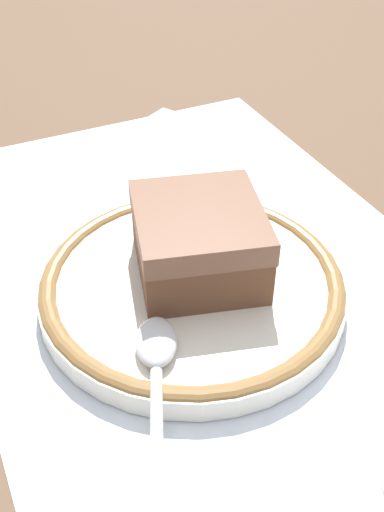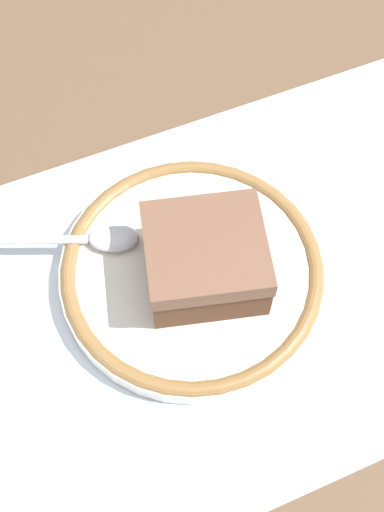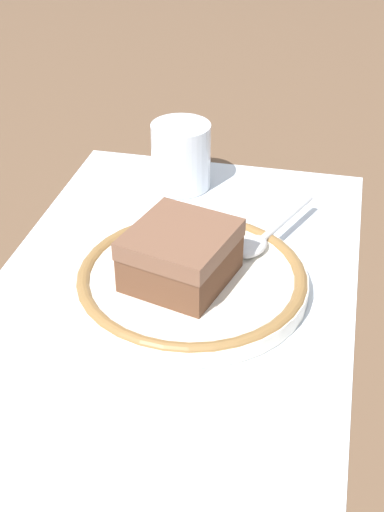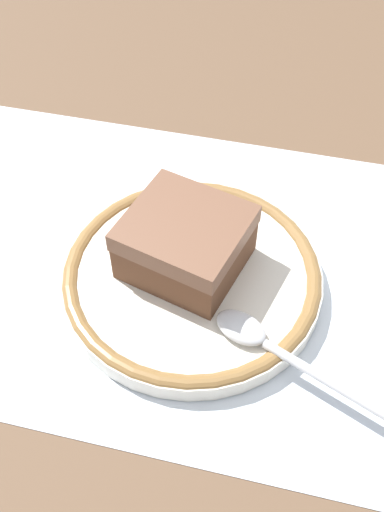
% 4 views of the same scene
% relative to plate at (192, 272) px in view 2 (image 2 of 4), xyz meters
% --- Properties ---
extents(ground_plane, '(2.40, 2.40, 0.00)m').
position_rel_plate_xyz_m(ground_plane, '(0.01, -0.02, -0.01)').
color(ground_plane, brown).
extents(placemat, '(0.51, 0.32, 0.00)m').
position_rel_plate_xyz_m(placemat, '(0.01, -0.02, -0.01)').
color(placemat, silver).
rests_on(placemat, ground_plane).
extents(plate, '(0.20, 0.20, 0.02)m').
position_rel_plate_xyz_m(plate, '(0.00, 0.00, 0.00)').
color(plate, silver).
rests_on(plate, placemat).
extents(cake_slice, '(0.10, 0.10, 0.05)m').
position_rel_plate_xyz_m(cake_slice, '(0.01, -0.01, 0.03)').
color(cake_slice, brown).
rests_on(cake_slice, plate).
extents(spoon, '(0.13, 0.07, 0.01)m').
position_rel_plate_xyz_m(spoon, '(-0.06, 0.05, 0.01)').
color(spoon, silver).
rests_on(spoon, plate).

